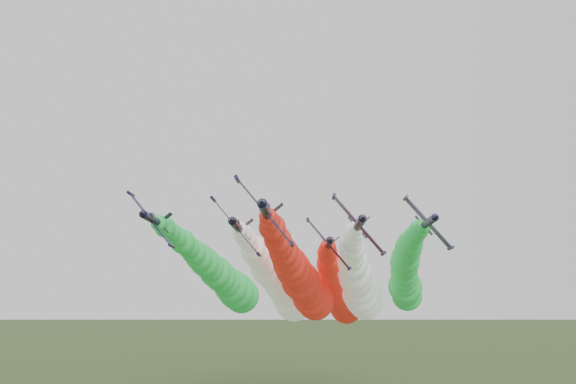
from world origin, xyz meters
The scene contains 6 objects.
jet_lead centered at (0.98, 33.60, 28.40)m, with size 14.14×69.49×18.06m.
jet_inner_left centered at (-3.74, 46.62, 28.15)m, with size 14.65×70.00×18.57m.
jet_inner_right centered at (12.97, 45.05, 28.07)m, with size 14.16×69.51×18.08m.
jet_outer_left centered at (-16.74, 51.24, 29.72)m, with size 14.48×69.83×18.40m.
jet_outer_right centered at (24.12, 52.97, 30.35)m, with size 13.94×69.29×17.86m.
jet_trail centered at (9.40, 58.54, 27.03)m, with size 14.36×69.71×18.28m.
Camera 1 is at (2.06, -74.83, 23.84)m, focal length 35.00 mm.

